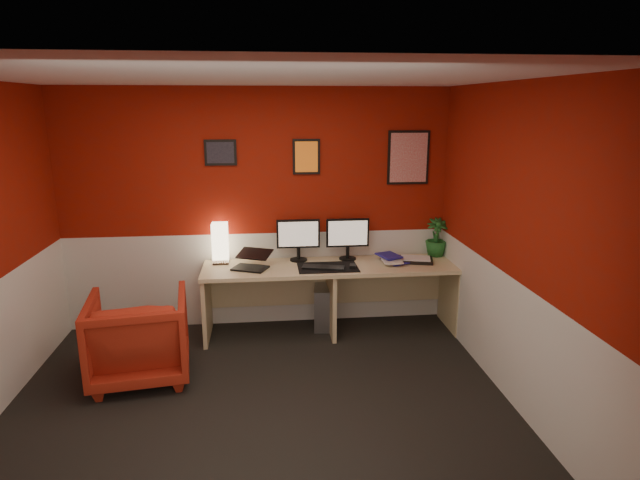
{
  "coord_description": "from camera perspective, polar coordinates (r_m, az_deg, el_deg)",
  "views": [
    {
      "loc": [
        0.07,
        -3.73,
        2.32
      ],
      "look_at": [
        0.6,
        1.21,
        1.05
      ],
      "focal_mm": 29.82,
      "sensor_mm": 36.0,
      "label": 1
    }
  ],
  "objects": [
    {
      "name": "shoji_lamp",
      "position": [
        5.54,
        -10.65,
        -0.45
      ],
      "size": [
        0.16,
        0.16,
        0.4
      ],
      "primitive_type": "cube",
      "color": "#FFE5B2",
      "rests_on": "desk"
    },
    {
      "name": "book_middle",
      "position": [
        5.48,
        6.7,
        -2.21
      ],
      "size": [
        0.21,
        0.28,
        0.02
      ],
      "primitive_type": "imported",
      "rotation": [
        0.0,
        0.0,
        -0.04
      ],
      "color": "silver",
      "rests_on": "book_bottom"
    },
    {
      "name": "keyboard",
      "position": [
        5.3,
        0.36,
        -2.95
      ],
      "size": [
        0.44,
        0.24,
        0.02
      ],
      "primitive_type": "cube",
      "rotation": [
        0.0,
        0.0,
        -0.24
      ],
      "color": "black",
      "rests_on": "desk_mat"
    },
    {
      "name": "art_center",
      "position": [
        5.51,
        -1.47,
        8.93
      ],
      "size": [
        0.28,
        0.02,
        0.36
      ],
      "primitive_type": "cube",
      "color": "orange",
      "rests_on": "wall_back"
    },
    {
      "name": "wainscot_right",
      "position": [
        4.58,
        19.64,
        -9.98
      ],
      "size": [
        0.01,
        3.5,
        1.0
      ],
      "primitive_type": "cube",
      "color": "silver",
      "rests_on": "ground"
    },
    {
      "name": "wall_front",
      "position": [
        2.25,
        -7.41,
        -14.12
      ],
      "size": [
        4.0,
        0.01,
        2.5
      ],
      "primitive_type": "cube",
      "color": "#921506",
      "rests_on": "ground"
    },
    {
      "name": "art_left",
      "position": [
        5.5,
        -10.63,
        9.21
      ],
      "size": [
        0.32,
        0.02,
        0.26
      ],
      "primitive_type": "cube",
      "color": "black",
      "rests_on": "wall_back"
    },
    {
      "name": "monitor_left",
      "position": [
        5.51,
        -2.34,
        0.69
      ],
      "size": [
        0.45,
        0.06,
        0.58
      ],
      "primitive_type": "cube",
      "color": "black",
      "rests_on": "desk"
    },
    {
      "name": "desk_mat",
      "position": [
        5.34,
        0.83,
        -2.95
      ],
      "size": [
        0.6,
        0.38,
        0.01
      ],
      "primitive_type": "cube",
      "color": "black",
      "rests_on": "desk"
    },
    {
      "name": "wall_right",
      "position": [
        4.34,
        20.53,
        -0.87
      ],
      "size": [
        0.01,
        3.5,
        2.5
      ],
      "primitive_type": "cube",
      "color": "#921506",
      "rests_on": "ground"
    },
    {
      "name": "wall_back",
      "position": [
        5.59,
        -6.74,
        3.2
      ],
      "size": [
        4.0,
        0.01,
        2.5
      ],
      "primitive_type": "cube",
      "color": "#921506",
      "rests_on": "ground"
    },
    {
      "name": "book_top",
      "position": [
        5.52,
        6.55,
        -1.83
      ],
      "size": [
        0.27,
        0.31,
        0.02
      ],
      "primitive_type": "imported",
      "rotation": [
        0.0,
        0.0,
        0.32
      ],
      "color": "navy",
      "rests_on": "book_middle"
    },
    {
      "name": "armchair",
      "position": [
        4.91,
        -18.83,
        -9.78
      ],
      "size": [
        0.91,
        0.93,
        0.76
      ],
      "primitive_type": "imported",
      "rotation": [
        0.0,
        0.0,
        3.28
      ],
      "color": "#A82513",
      "rests_on": "ground"
    },
    {
      "name": "pc_tower",
      "position": [
        5.75,
        0.43,
        -7.04
      ],
      "size": [
        0.25,
        0.47,
        0.45
      ],
      "primitive_type": "cube",
      "rotation": [
        0.0,
        0.0,
        -0.12
      ],
      "color": "#99999E",
      "rests_on": "ground"
    },
    {
      "name": "ground",
      "position": [
        4.4,
        -6.42,
        -17.61
      ],
      "size": [
        4.0,
        3.5,
        0.01
      ],
      "primitive_type": "cube",
      "color": "black",
      "rests_on": "ground"
    },
    {
      "name": "potted_plant",
      "position": [
        5.84,
        12.39,
        0.28
      ],
      "size": [
        0.26,
        0.26,
        0.41
      ],
      "primitive_type": "imported",
      "rotation": [
        0.0,
        0.0,
        -0.13
      ],
      "color": "#19591E",
      "rests_on": "desk"
    },
    {
      "name": "art_right",
      "position": [
        5.7,
        9.46,
        8.72
      ],
      "size": [
        0.44,
        0.02,
        0.56
      ],
      "primitive_type": "cube",
      "color": "red",
      "rests_on": "wall_back"
    },
    {
      "name": "zen_tray",
      "position": [
        5.63,
        10.21,
        -2.13
      ],
      "size": [
        0.4,
        0.33,
        0.03
      ],
      "primitive_type": "cube",
      "rotation": [
        0.0,
        0.0,
        -0.25
      ],
      "color": "black",
      "rests_on": "desk"
    },
    {
      "name": "desk",
      "position": [
        5.54,
        1.2,
        -6.33
      ],
      "size": [
        2.6,
        0.65,
        0.73
      ],
      "primitive_type": "cube",
      "color": "#CFBD85",
      "rests_on": "ground"
    },
    {
      "name": "mouse",
      "position": [
        5.33,
        3.53,
        -2.82
      ],
      "size": [
        0.08,
        0.11,
        0.03
      ],
      "primitive_type": "cube",
      "rotation": [
        0.0,
        0.0,
        -0.2
      ],
      "color": "black",
      "rests_on": "desk_mat"
    },
    {
      "name": "ceiling",
      "position": [
        3.74,
        -7.53,
        16.99
      ],
      "size": [
        4.0,
        3.5,
        0.01
      ],
      "primitive_type": "cube",
      "color": "white",
      "rests_on": "ground"
    },
    {
      "name": "book_bottom",
      "position": [
        5.52,
        7.16,
        -2.38
      ],
      "size": [
        0.27,
        0.32,
        0.03
      ],
      "primitive_type": "imported",
      "rotation": [
        0.0,
        0.0,
        0.29
      ],
      "color": "navy",
      "rests_on": "desk"
    },
    {
      "name": "monitor_right",
      "position": [
        5.56,
        3.01,
        0.8
      ],
      "size": [
        0.45,
        0.06,
        0.58
      ],
      "primitive_type": "cube",
      "color": "black",
      "rests_on": "desk"
    },
    {
      "name": "laptop",
      "position": [
        5.31,
        -7.54,
        -1.97
      ],
      "size": [
        0.39,
        0.34,
        0.22
      ],
      "primitive_type": "cube",
      "rotation": [
        0.0,
        0.0,
        -0.42
      ],
      "color": "black",
      "rests_on": "desk"
    },
    {
      "name": "wainscot_back",
      "position": [
        5.77,
        -6.52,
        -4.13
      ],
      "size": [
        4.0,
        0.01,
        1.0
      ],
      "primitive_type": "cube",
      "color": "silver",
      "rests_on": "ground"
    }
  ]
}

